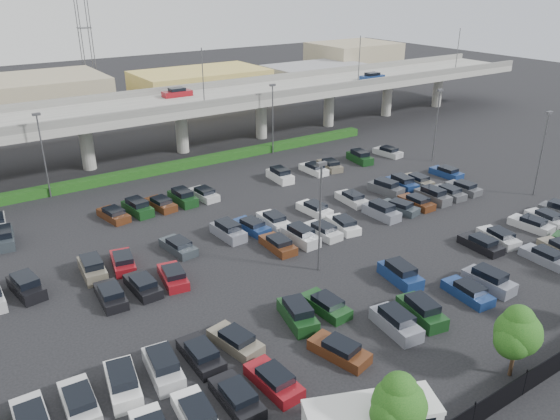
% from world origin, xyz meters
% --- Properties ---
extents(ground, '(280.00, 280.00, 0.00)m').
position_xyz_m(ground, '(0.00, 0.00, 0.00)').
color(ground, black).
extents(overpass, '(150.00, 13.00, 15.80)m').
position_xyz_m(overpass, '(-0.22, 32.01, 6.97)').
color(overpass, gray).
rests_on(overpass, ground).
extents(hedge, '(66.00, 1.60, 1.10)m').
position_xyz_m(hedge, '(0.00, 25.00, 0.55)').
color(hedge, '#123D11').
rests_on(hedge, ground).
extents(fence, '(70.00, 0.10, 2.00)m').
position_xyz_m(fence, '(-0.05, -28.00, 0.90)').
color(fence, black).
rests_on(fence, ground).
extents(tree_row, '(65.07, 3.66, 5.94)m').
position_xyz_m(tree_row, '(0.70, -26.53, 3.52)').
color(tree_row, '#332316').
rests_on(tree_row, ground).
extents(parked_cars, '(63.13, 41.65, 1.67)m').
position_xyz_m(parked_cars, '(-1.11, -4.07, 0.62)').
color(parked_cars, maroon).
rests_on(parked_cars, ground).
extents(light_poles, '(66.90, 48.38, 10.30)m').
position_xyz_m(light_poles, '(-4.13, 2.00, 6.24)').
color(light_poles, '#4E4E53').
rests_on(light_poles, ground).
extents(distant_buildings, '(138.00, 24.00, 9.00)m').
position_xyz_m(distant_buildings, '(12.38, 61.81, 3.74)').
color(distant_buildings, gray).
rests_on(distant_buildings, ground).
extents(comm_tower, '(2.40, 2.40, 30.00)m').
position_xyz_m(comm_tower, '(4.00, 74.00, 15.61)').
color(comm_tower, '#4E4E53').
rests_on(comm_tower, ground).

